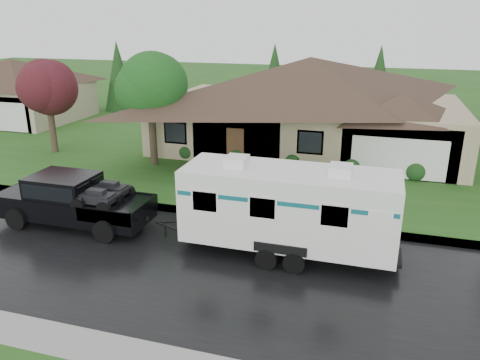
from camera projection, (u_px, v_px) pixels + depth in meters
The scene contains 11 objects.
ground at pixel (197, 238), 17.89m from camera, with size 140.00×140.00×0.00m, color #24531A.
road at pixel (175, 263), 16.07m from camera, with size 140.00×8.00×0.01m, color black.
curb at pixel (216, 214), 19.90m from camera, with size 140.00×0.50×0.15m, color gray.
lawn at pixel (279, 142), 31.44m from camera, with size 140.00×26.00×0.15m, color #24531A.
house_main at pixel (314, 94), 28.61m from camera, with size 19.44×10.80×6.90m.
house_far at pixel (14, 84), 37.16m from camera, with size 10.80×8.64×5.80m.
tree_left_green at pixel (150, 88), 25.15m from camera, with size 3.68×3.68×6.10m.
tree_red at pixel (47, 90), 27.68m from camera, with size 3.32×3.32×5.49m.
shrub_row at pixel (293, 159), 25.55m from camera, with size 13.60×1.00×1.00m.
pickup_truck at pixel (71, 199), 18.72m from camera, with size 6.25×2.38×2.08m.
travel_trailer at pixel (289, 206), 16.10m from camera, with size 7.71×2.71×3.46m.
Camera 1 is at (6.22, -15.02, 7.96)m, focal length 35.00 mm.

